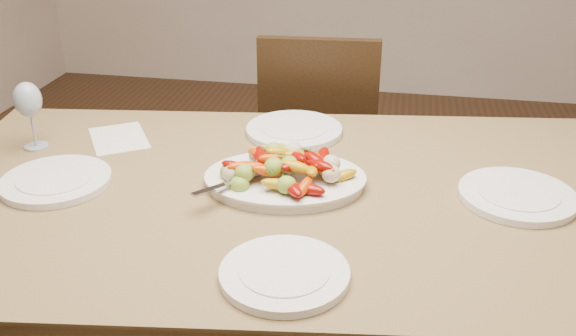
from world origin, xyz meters
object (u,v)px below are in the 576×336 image
Objects in this scene: plate_left at (56,181)px; plate_far at (294,130)px; dining_table at (288,312)px; plate_right at (517,196)px; chair_far at (320,145)px; plate_near at (284,274)px; wine_glass at (30,114)px; serving_platter at (285,182)px.

plate_far is (0.53, 0.43, 0.00)m from plate_left.
plate_right is (0.55, 0.06, 0.39)m from dining_table.
chair_far reaches higher than plate_near.
chair_far is 1.16m from plate_left.
dining_table is 8.98× the size of wine_glass.
plate_near reaches higher than dining_table.
plate_near is at bearing -80.55° from dining_table.
plate_near is (0.64, -0.28, 0.00)m from plate_left.
chair_far is 3.41× the size of plate_right.
dining_table is 0.53m from plate_far.
wine_glass is (-1.30, 0.06, 0.09)m from plate_right.
wine_glass reaches higher than plate_left.
plate_left is at bearing -172.64° from dining_table.
plate_far reaches higher than dining_table.
serving_platter is 0.58m from plate_left.
plate_near is at bearing -23.87° from plate_left.
chair_far is at bearing 91.92° from serving_platter.
plate_far is at bearing 153.50° from plate_right.
plate_near is 1.26× the size of wine_glass.
dining_table is 6.74× the size of plate_left.
plate_far is (-0.01, -0.56, 0.29)m from chair_far.
dining_table is 4.71× the size of serving_platter.
wine_glass is at bearing -161.51° from plate_far.
plate_far is 0.72m from plate_near.
plate_right is (1.13, 0.13, 0.00)m from plate_left.
plate_right reaches higher than dining_table.
wine_glass reaches higher than plate_far.
plate_near is (0.07, -0.38, -0.00)m from serving_platter.
plate_right is 0.98× the size of plate_far.
serving_platter reaches higher than plate_left.
chair_far is 1.08m from plate_right.
dining_table is 0.70m from plate_left.
plate_far is at bearing 39.02° from plate_left.
dining_table is at bearing -9.27° from wine_glass.
wine_glass is at bearing 170.73° from dining_table.
serving_platter is 0.75m from wine_glass.
serving_platter is at bearing 116.85° from dining_table.
plate_right is at bearing 6.67° from plate_left.
dining_table is 6.45× the size of plate_far.
plate_left and plate_near have the same top height.
plate_left is at bearing -173.33° from plate_right.
plate_right is at bearing 3.52° from serving_platter.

